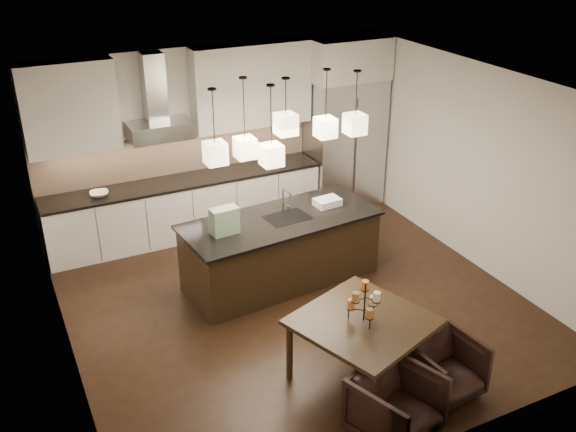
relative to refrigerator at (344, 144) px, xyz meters
name	(u,v)px	position (x,y,z in m)	size (l,w,h in m)	color
floor	(295,303)	(-2.10, -2.38, -1.08)	(5.50, 5.50, 0.02)	black
ceiling	(296,88)	(-2.10, -2.38, 1.73)	(5.50, 5.50, 0.02)	white
wall_back	(215,136)	(-2.10, 0.38, 0.32)	(5.50, 0.02, 2.80)	silver
wall_front	(441,326)	(-2.10, -5.14, 0.32)	(5.50, 0.02, 2.80)	silver
wall_left	(56,254)	(-4.86, -2.38, 0.32)	(0.02, 5.50, 2.80)	silver
wall_right	(475,166)	(0.66, -2.38, 0.32)	(0.02, 5.50, 2.80)	silver
refrigerator	(344,144)	(0.00, 0.00, 0.00)	(1.20, 0.72, 2.15)	#B7B7BA
fridge_panel	(348,58)	(0.00, 0.00, 1.40)	(1.26, 0.72, 0.65)	silver
lower_cabinets	(187,208)	(-2.73, 0.05, -0.64)	(4.21, 0.62, 0.88)	silver
countertop	(185,181)	(-2.73, 0.05, -0.17)	(4.21, 0.66, 0.04)	black
backsplash	(178,153)	(-2.73, 0.35, 0.16)	(4.21, 0.02, 0.63)	tan
upper_cab_left	(69,108)	(-4.20, 0.19, 1.10)	(1.25, 0.35, 1.25)	silver
upper_cab_right	(252,86)	(-1.55, 0.19, 1.10)	(1.86, 0.35, 1.25)	silver
hood_canopy	(160,130)	(-3.03, 0.10, 0.65)	(0.90, 0.52, 0.24)	#B7B7BA
hood_chimney	(154,87)	(-3.03, 0.21, 1.24)	(0.30, 0.28, 0.96)	#B7B7BA
fruit_bowl	(99,194)	(-4.00, 0.00, -0.12)	(0.26, 0.26, 0.06)	silver
island_body	(281,251)	(-2.02, -1.80, -0.63)	(2.53, 1.01, 0.89)	black
island_top	(280,220)	(-2.02, -1.80, -0.17)	(2.61, 1.09, 0.04)	black
faucet	(283,201)	(-1.93, -1.69, 0.05)	(0.10, 0.24, 0.38)	silver
tote_bag	(224,221)	(-2.82, -1.87, 0.03)	(0.34, 0.18, 0.34)	#1F5F2C
food_container	(327,202)	(-1.27, -1.71, -0.09)	(0.34, 0.24, 0.10)	silver
dining_table	(362,349)	(-2.12, -4.00, -0.70)	(1.25, 1.25, 0.75)	black
candelabra	(365,302)	(-2.12, -4.00, -0.11)	(0.36, 0.36, 0.44)	black
candle_a	(373,300)	(-1.99, -3.95, -0.15)	(0.08, 0.08, 0.10)	beige
candle_b	(351,304)	(-2.22, -3.91, -0.15)	(0.08, 0.08, 0.10)	orange
candle_c	(370,313)	(-2.14, -4.14, -0.15)	(0.08, 0.08, 0.10)	#A26637
candle_d	(365,285)	(-2.04, -3.88, 0.01)	(0.08, 0.08, 0.10)	orange
candle_e	(356,297)	(-2.25, -4.02, 0.01)	(0.08, 0.08, 0.10)	#A26637
candle_f	(377,297)	(-2.06, -4.11, 0.01)	(0.08, 0.08, 0.10)	beige
armchair_left	(396,406)	(-2.26, -4.84, -0.73)	(0.73, 0.75, 0.69)	black
armchair_right	(443,367)	(-1.48, -4.57, -0.75)	(0.69, 0.71, 0.64)	black
pendant_a	(215,153)	(-2.93, -1.95, 0.96)	(0.24, 0.24, 0.26)	beige
pendant_b	(245,148)	(-2.42, -1.63, 0.84)	(0.24, 0.24, 0.26)	beige
pendant_c	(286,124)	(-1.98, -1.87, 1.15)	(0.24, 0.24, 0.26)	beige
pendant_d	(325,127)	(-1.32, -1.69, 0.97)	(0.24, 0.24, 0.26)	beige
pendant_e	(355,124)	(-1.03, -1.93, 1.04)	(0.24, 0.24, 0.26)	beige
pendant_f	(271,155)	(-2.27, -2.09, 0.88)	(0.24, 0.24, 0.26)	beige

